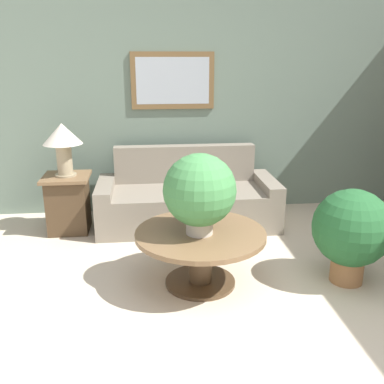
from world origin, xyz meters
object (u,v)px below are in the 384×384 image
(coffee_table, at_px, (200,246))
(potted_plant_floor, at_px, (351,230))
(couch_main, at_px, (187,200))
(side_table, at_px, (68,203))
(table_lamp, at_px, (63,139))
(potted_plant_on_table, at_px, (200,191))

(coffee_table, distance_m, potted_plant_floor, 1.27)
(couch_main, bearing_deg, side_table, -176.88)
(couch_main, xyz_separation_m, side_table, (-1.33, -0.07, 0.04))
(potted_plant_floor, bearing_deg, table_lamp, 150.90)
(table_lamp, height_order, potted_plant_floor, table_lamp)
(couch_main, xyz_separation_m, coffee_table, (-0.03, -1.41, 0.07))
(couch_main, relative_size, potted_plant_floor, 2.45)
(couch_main, relative_size, potted_plant_on_table, 3.04)
(couch_main, relative_size, table_lamp, 3.57)
(coffee_table, height_order, potted_plant_on_table, potted_plant_on_table)
(coffee_table, xyz_separation_m, side_table, (-1.30, 1.33, -0.02))
(potted_plant_on_table, height_order, potted_plant_floor, potted_plant_on_table)
(couch_main, distance_m, table_lamp, 1.53)
(side_table, xyz_separation_m, table_lamp, (0.00, 0.00, 0.71))
(potted_plant_on_table, relative_size, potted_plant_floor, 0.80)
(couch_main, height_order, potted_plant_floor, couch_main)
(couch_main, height_order, potted_plant_on_table, potted_plant_on_table)
(couch_main, distance_m, side_table, 1.33)
(side_table, relative_size, potted_plant_on_table, 0.95)
(couch_main, xyz_separation_m, potted_plant_floor, (1.24, -1.50, 0.19))
(coffee_table, distance_m, potted_plant_on_table, 0.49)
(potted_plant_floor, bearing_deg, couch_main, 129.54)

